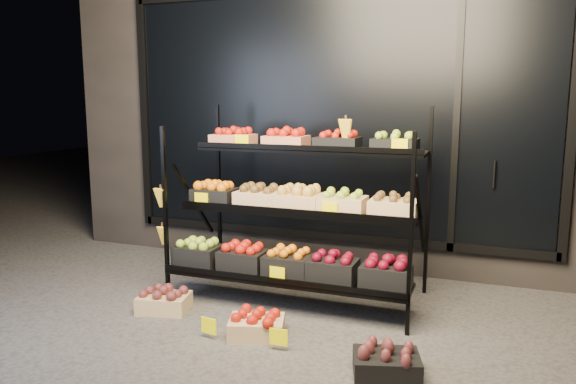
% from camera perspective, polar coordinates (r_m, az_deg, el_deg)
% --- Properties ---
extents(ground, '(24.00, 24.00, 0.00)m').
position_cam_1_polar(ground, '(4.46, -1.87, -13.28)').
color(ground, '#514F4C').
rests_on(ground, ground).
extents(building, '(6.00, 2.08, 3.50)m').
position_cam_1_polar(building, '(6.57, 6.89, 9.69)').
color(building, '#2D2826').
rests_on(building, ground).
extents(display_rack, '(2.18, 1.02, 1.67)m').
position_cam_1_polar(display_rack, '(4.76, 0.79, -1.84)').
color(display_rack, black).
rests_on(display_rack, ground).
extents(tag_floor_a, '(0.13, 0.01, 0.12)m').
position_cam_1_polar(tag_floor_a, '(4.23, -8.04, -13.81)').
color(tag_floor_a, '#FFEF00').
rests_on(tag_floor_a, ground).
extents(tag_floor_b, '(0.13, 0.01, 0.12)m').
position_cam_1_polar(tag_floor_b, '(4.01, -0.96, -15.04)').
color(tag_floor_b, '#FFEF00').
rests_on(tag_floor_b, ground).
extents(floor_crate_left, '(0.45, 0.37, 0.20)m').
position_cam_1_polar(floor_crate_left, '(4.79, -12.48, -10.65)').
color(floor_crate_left, '#D8B47D').
rests_on(floor_crate_left, ground).
extents(floor_crate_midright, '(0.47, 0.40, 0.20)m').
position_cam_1_polar(floor_crate_midright, '(4.22, -3.21, -13.26)').
color(floor_crate_midright, '#D8B47D').
rests_on(floor_crate_midright, ground).
extents(floor_crate_right, '(0.48, 0.41, 0.21)m').
position_cam_1_polar(floor_crate_right, '(3.73, 9.99, -16.59)').
color(floor_crate_right, black).
rests_on(floor_crate_right, ground).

